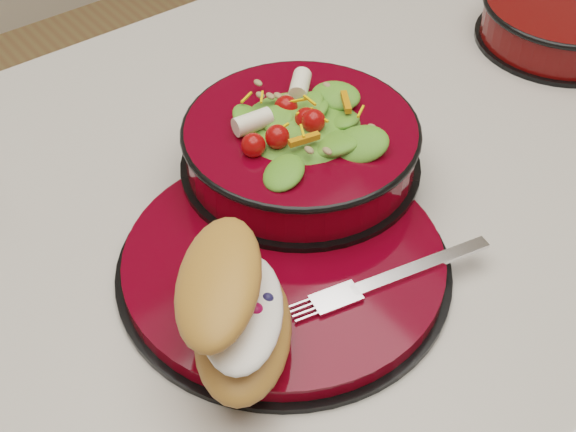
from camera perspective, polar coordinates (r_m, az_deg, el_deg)
island_counter at (r=1.16m, az=1.46°, el=-13.80°), size 1.24×0.74×0.90m
dinner_plate at (r=0.71m, az=-0.21°, el=-3.28°), size 0.30×0.30×0.02m
salad_bowl at (r=0.77m, az=0.91°, el=5.58°), size 0.24×0.24×0.10m
croissant at (r=0.62m, az=-3.61°, el=-6.60°), size 0.15×0.17×0.08m
fork at (r=0.69m, az=7.72°, el=-4.21°), size 0.17×0.05×0.00m
extra_bowl at (r=1.06m, az=19.03°, el=13.08°), size 0.21×0.21×0.05m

